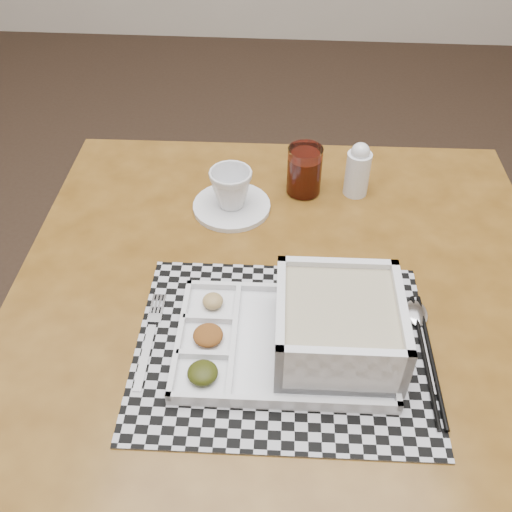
# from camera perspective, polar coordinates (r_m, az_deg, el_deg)

# --- Properties ---
(floor) EXTENTS (5.00, 5.00, 0.00)m
(floor) POSITION_cam_1_polar(r_m,az_deg,el_deg) (1.74, -18.45, -12.31)
(floor) COLOR #312218
(floor) RESTS_ON ground
(dining_table) EXTENTS (0.94, 0.94, 0.69)m
(dining_table) POSITION_cam_1_polar(r_m,az_deg,el_deg) (1.00, 2.83, -6.48)
(dining_table) COLOR #50310E
(dining_table) RESTS_ON ground
(placemat) EXTENTS (0.45, 0.36, 0.00)m
(placemat) POSITION_cam_1_polar(r_m,az_deg,el_deg) (0.87, 2.69, -9.10)
(placemat) COLOR #ADADB5
(placemat) RESTS_ON dining_table
(serving_tray) EXTENTS (0.33, 0.23, 0.10)m
(serving_tray) POSITION_cam_1_polar(r_m,az_deg,el_deg) (0.84, 6.71, -7.45)
(serving_tray) COLOR silver
(serving_tray) RESTS_ON placemat
(fork) EXTENTS (0.02, 0.19, 0.00)m
(fork) POSITION_cam_1_polar(r_m,az_deg,el_deg) (0.89, -10.55, -7.97)
(fork) COLOR silver
(fork) RESTS_ON placemat
(spoon) EXTENTS (0.04, 0.18, 0.01)m
(spoon) POSITION_cam_1_polar(r_m,az_deg,el_deg) (0.93, 15.85, -6.14)
(spoon) COLOR silver
(spoon) RESTS_ON placemat
(chopsticks) EXTENTS (0.02, 0.24, 0.01)m
(chopsticks) POSITION_cam_1_polar(r_m,az_deg,el_deg) (0.89, 16.81, -9.67)
(chopsticks) COLOR black
(chopsticks) RESTS_ON placemat
(saucer) EXTENTS (0.15, 0.15, 0.01)m
(saucer) POSITION_cam_1_polar(r_m,az_deg,el_deg) (1.11, -2.44, 4.99)
(saucer) COLOR silver
(saucer) RESTS_ON dining_table
(cup) EXTENTS (0.09, 0.09, 0.08)m
(cup) POSITION_cam_1_polar(r_m,az_deg,el_deg) (1.08, -2.51, 6.78)
(cup) COLOR silver
(cup) RESTS_ON saucer
(juice_glass) EXTENTS (0.07, 0.07, 0.10)m
(juice_glass) POSITION_cam_1_polar(r_m,az_deg,el_deg) (1.13, 4.85, 8.34)
(juice_glass) COLOR white
(juice_glass) RESTS_ON dining_table
(creamer_bottle) EXTENTS (0.05, 0.05, 0.11)m
(creamer_bottle) POSITION_cam_1_polar(r_m,az_deg,el_deg) (1.14, 10.15, 8.48)
(creamer_bottle) COLOR silver
(creamer_bottle) RESTS_ON dining_table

